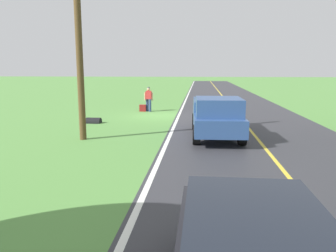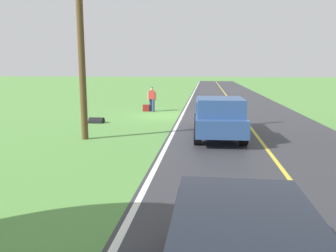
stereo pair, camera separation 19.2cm
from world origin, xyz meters
The scene contains 9 objects.
ground_plane centered at (0.00, 0.00, 0.00)m, with size 200.00×200.00×0.00m, color #568E42.
road_surface centered at (-5.07, 0.00, 0.00)m, with size 8.04×120.00×0.00m, color #333338.
lane_edge_line centered at (-1.23, 0.00, 0.01)m, with size 0.16×117.60×0.00m, color silver.
lane_centre_line centered at (-5.07, 0.00, 0.01)m, with size 0.14×117.60×0.00m, color gold.
hitchhiker_walking centered at (1.03, -2.09, 0.98)m, with size 0.62×0.51×1.75m.
suitcase_carried centered at (1.44, -2.00, 0.24)m, with size 0.20×0.46×0.49m, color maroon.
pickup_truck_passing centered at (-3.30, 6.46, 0.97)m, with size 2.21×5.45×1.82m.
utility_pole_roadside centered at (2.41, 7.42, 4.29)m, with size 0.28×0.28×8.57m, color brown.
drainage_culvert centered at (3.34, 3.17, 0.00)m, with size 0.60×0.60×0.80m, color black.
Camera 1 is at (-2.53, 20.85, 3.01)m, focal length 35.17 mm.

